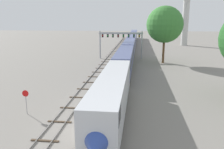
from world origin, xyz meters
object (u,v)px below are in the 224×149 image
passenger_train (130,45)px  trackside_tree_mid (165,25)px  signal_gantry (121,38)px  stop_sign (26,99)px

passenger_train → trackside_tree_mid: 21.07m
signal_gantry → stop_sign: signal_gantry is taller
passenger_train → signal_gantry: signal_gantry is taller
stop_sign → signal_gantry: bearing=79.0°
passenger_train → trackside_tree_mid: (8.86, -17.84, 6.87)m
passenger_train → trackside_tree_mid: size_ratio=8.96×
passenger_train → trackside_tree_mid: trackside_tree_mid is taller
signal_gantry → trackside_tree_mid: (11.11, -5.29, 3.80)m
passenger_train → stop_sign: passenger_train is taller
stop_sign → trackside_tree_mid: size_ratio=0.21×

